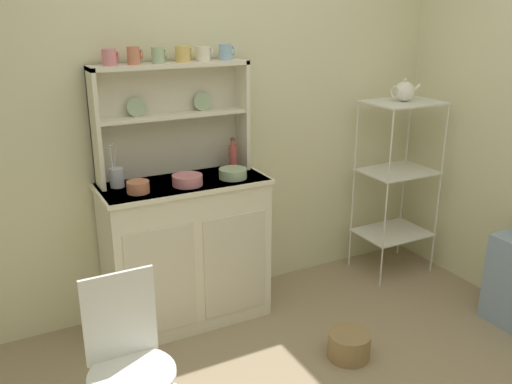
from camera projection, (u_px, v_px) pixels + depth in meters
The scene contains 18 objects.
wall_back at pixel (217, 111), 3.43m from camera, with size 3.84×0.05×2.50m, color beige.
hutch_cabinet at pixel (186, 250), 3.32m from camera, with size 0.99×0.45×0.90m.
hutch_shelf_unit at pixel (170, 111), 3.19m from camera, with size 0.92×0.18×0.67m.
bakers_rack at pixel (398, 169), 3.86m from camera, with size 0.50×0.38×1.26m.
wire_chair at pixel (127, 353), 2.25m from camera, with size 0.36×0.36×0.85m.
floor_basket at pixel (349, 345), 3.05m from camera, with size 0.24×0.24×0.15m, color #93754C.
cup_rose_0 at pixel (109, 57), 2.90m from camera, with size 0.09×0.08×0.09m.
cup_terracotta_1 at pixel (134, 55), 2.96m from camera, with size 0.08×0.07×0.09m.
cup_sage_2 at pixel (158, 55), 3.02m from camera, with size 0.09×0.07×0.09m.
cup_gold_3 at pixel (183, 54), 3.08m from camera, with size 0.10×0.08×0.09m.
cup_cream_4 at pixel (203, 54), 3.14m from camera, with size 0.10×0.08×0.08m.
cup_sky_5 at pixel (226, 52), 3.20m from camera, with size 0.09×0.08×0.09m.
bowl_mixing_large at pixel (138, 187), 2.98m from camera, with size 0.12×0.12×0.06m, color #C67556.
bowl_floral_medium at pixel (187, 180), 3.11m from camera, with size 0.17×0.17×0.06m, color #D17A84.
bowl_cream_small at pixel (233, 173), 3.23m from camera, with size 0.17×0.17×0.06m, color #9EB78E.
jam_bottle at pixel (233, 157), 3.38m from camera, with size 0.05×0.05×0.20m.
utensil_jar at pixel (117, 177), 3.06m from camera, with size 0.08×0.08×0.25m.
porcelain_teapot at pixel (404, 91), 3.69m from camera, with size 0.23×0.13×0.16m.
Camera 1 is at (-1.37, -1.51, 1.87)m, focal length 38.33 mm.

